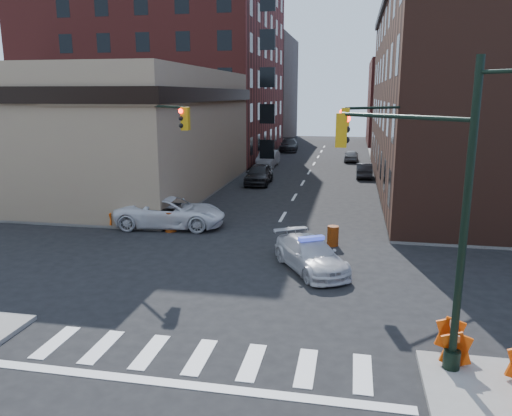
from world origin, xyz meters
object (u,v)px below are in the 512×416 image
at_px(parked_car_enear, 364,170).
at_px(barrel_road, 333,236).
at_px(barrel_bank, 170,222).
at_px(pedestrian_b, 70,199).
at_px(police_car, 311,255).
at_px(barricade_se_a, 453,342).
at_px(parked_car_wfar, 268,159).
at_px(pedestrian_a, 166,202).
at_px(pickup, 171,212).
at_px(parked_car_wnear, 259,174).
at_px(barricade_nw_a, 130,207).

height_order(parked_car_enear, barrel_road, parked_car_enear).
xyz_separation_m(parked_car_enear, barrel_bank, (-10.56, -20.30, -0.09)).
relative_size(pedestrian_b, barrel_bank, 1.55).
bearing_deg(barrel_bank, pedestrian_b, 162.05).
xyz_separation_m(police_car, barricade_se_a, (4.48, -6.69, -0.05)).
distance_m(police_car, parked_car_wfar, 30.86).
distance_m(pedestrian_a, barrel_road, 10.85).
distance_m(parked_car_enear, pedestrian_b, 25.31).
height_order(pickup, parked_car_enear, pickup).
bearing_deg(pedestrian_a, barricade_se_a, -2.03).
bearing_deg(pickup, barrel_road, -107.87).
relative_size(parked_car_wnear, barricade_nw_a, 3.51).
bearing_deg(parked_car_wnear, pedestrian_b, -127.03).
relative_size(parked_car_enear, barrel_road, 3.92).
distance_m(pickup, barricade_se_a, 17.65).
relative_size(parked_car_enear, barrel_bank, 3.53).
xyz_separation_m(police_car, pedestrian_a, (-9.34, 7.61, 0.26)).
bearing_deg(barricade_se_a, barricade_nw_a, 50.16).
bearing_deg(pedestrian_a, barricade_nw_a, -119.67).
relative_size(pedestrian_a, barrel_bank, 1.41).
bearing_deg(pedestrian_b, police_car, -25.75).
height_order(parked_car_wnear, pedestrian_b, pedestrian_b).
xyz_separation_m(parked_car_enear, pedestrian_a, (-11.95, -17.30, 0.29)).
bearing_deg(parked_car_wnear, pedestrian_a, -106.65).
bearing_deg(pickup, police_car, -130.09).
bearing_deg(pedestrian_a, parked_car_wnear, 118.55).
bearing_deg(barricade_se_a, barrel_bank, 48.73).
xyz_separation_m(barrel_bank, barricade_nw_a, (-3.42, 2.40, 0.12)).
relative_size(pedestrian_a, barricade_nw_a, 1.12).
relative_size(pedestrian_a, barrel_road, 1.57).
bearing_deg(pedestrian_b, pedestrian_a, 4.89).
xyz_separation_m(pickup, parked_car_wnear, (2.28, 14.34, -0.01)).
bearing_deg(barrel_bank, police_car, -30.14).
height_order(parked_car_wnear, pedestrian_a, pedestrian_a).
xyz_separation_m(police_car, pedestrian_b, (-15.25, 6.98, 0.33)).
xyz_separation_m(parked_car_wfar, barricade_nw_a, (-4.44, -23.06, -0.15)).
height_order(parked_car_wnear, barrel_road, parked_car_wnear).
xyz_separation_m(parked_car_enear, barricade_se_a, (1.87, -31.60, -0.02)).
height_order(police_car, barricade_se_a, police_car).
distance_m(pedestrian_a, barrel_bank, 3.33).
xyz_separation_m(parked_car_wnear, barrel_road, (6.73, -16.20, -0.33)).
distance_m(barricade_se_a, barricade_nw_a, 20.94).
xyz_separation_m(parked_car_wnear, barricade_se_a, (10.44, -26.57, -0.21)).
xyz_separation_m(pedestrian_a, barrel_bank, (1.39, -3.00, -0.38)).
bearing_deg(parked_car_enear, barrel_bank, 61.97).
bearing_deg(barrel_bank, pickup, 107.89).
distance_m(parked_car_enear, barrel_bank, 22.88).
xyz_separation_m(parked_car_enear, pedestrian_b, (-17.87, -17.93, 0.36)).
distance_m(pedestrian_a, pedestrian_b, 5.95).
xyz_separation_m(police_car, pickup, (-8.24, 5.54, 0.17)).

